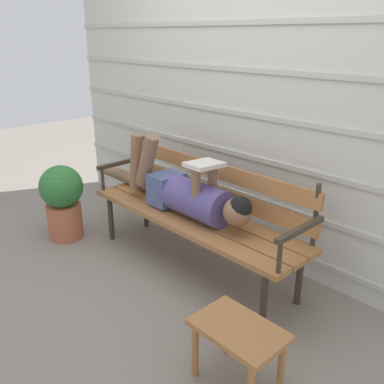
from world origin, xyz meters
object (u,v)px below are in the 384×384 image
Objects in this scene: reclining_person at (183,191)px; potted_plant at (63,199)px; park_bench at (199,207)px; footstool at (238,338)px.

potted_plant is at bearing -156.06° from reclining_person.
reclining_person is at bearing 23.94° from potted_plant.
park_bench reaches higher than footstool.
park_bench is at bearing 25.14° from potted_plant.
reclining_person is (-0.10, -0.07, 0.12)m from park_bench.
potted_plant is (-1.02, -0.45, -0.23)m from reclining_person.
footstool is (0.98, -0.68, -0.19)m from park_bench.
park_bench is 1.20m from footstool.
reclining_person is 1.27m from footstool.
reclining_person is at bearing -143.62° from park_bench.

